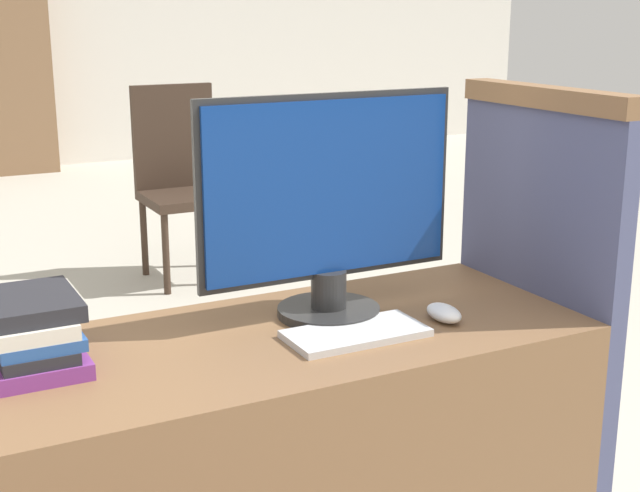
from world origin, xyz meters
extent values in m
cube|color=brown|center=(0.00, 0.28, 0.36)|extent=(1.34, 0.57, 0.72)
cube|color=#474C70|center=(0.69, 0.28, 0.59)|extent=(0.05, 0.56, 1.18)
cube|color=brown|center=(0.69, 0.28, 1.20)|extent=(0.07, 0.56, 0.05)
cylinder|color=#282828|center=(0.15, 0.35, 0.73)|extent=(0.24, 0.24, 0.02)
cylinder|color=#282828|center=(0.15, 0.35, 0.79)|extent=(0.08, 0.08, 0.09)
cube|color=#282828|center=(0.15, 0.36, 1.02)|extent=(0.62, 0.01, 0.41)
cube|color=navy|center=(0.15, 0.35, 1.02)|extent=(0.59, 0.02, 0.39)
cube|color=silver|center=(0.13, 0.20, 0.73)|extent=(0.30, 0.15, 0.02)
ellipsoid|color=white|center=(0.36, 0.20, 0.74)|extent=(0.06, 0.11, 0.04)
cube|color=#7A3384|center=(-0.52, 0.35, 0.74)|extent=(0.19, 0.26, 0.03)
cube|color=#232328|center=(-0.51, 0.36, 0.77)|extent=(0.14, 0.25, 0.02)
cube|color=#285199|center=(-0.51, 0.35, 0.79)|extent=(0.16, 0.23, 0.02)
cube|color=silver|center=(-0.52, 0.34, 0.82)|extent=(0.17, 0.20, 0.03)
cube|color=#232328|center=(-0.51, 0.36, 0.85)|extent=(0.17, 0.22, 0.03)
cylinder|color=#38281E|center=(0.53, 2.83, 0.21)|extent=(0.04, 0.04, 0.42)
cylinder|color=#38281E|center=(0.91, 2.83, 0.21)|extent=(0.04, 0.04, 0.42)
cylinder|color=#38281E|center=(0.53, 3.21, 0.21)|extent=(0.04, 0.04, 0.42)
cylinder|color=#38281E|center=(0.91, 3.21, 0.21)|extent=(0.04, 0.04, 0.42)
cube|color=#38281E|center=(0.72, 3.02, 0.44)|extent=(0.44, 0.44, 0.05)
cube|color=#38281E|center=(0.72, 3.22, 0.74)|extent=(0.44, 0.04, 0.55)
camera|label=1|loc=(-0.76, -1.36, 1.41)|focal=50.00mm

